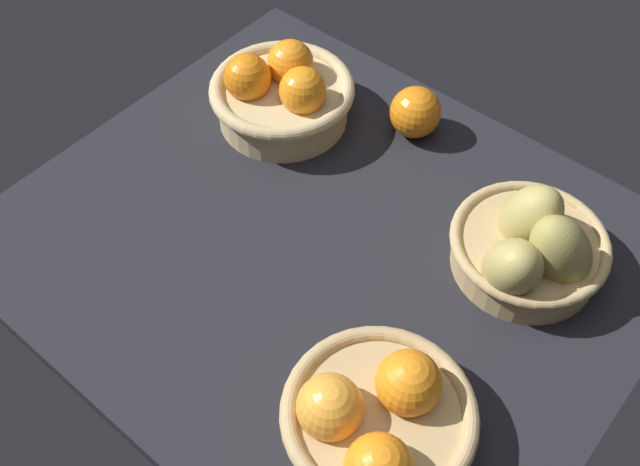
% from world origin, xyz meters
% --- Properties ---
extents(market_tray, '(0.84, 0.72, 0.03)m').
position_xyz_m(market_tray, '(0.00, 0.00, 0.01)').
color(market_tray, black).
rests_on(market_tray, ground).
extents(basket_near_right, '(0.22, 0.22, 0.12)m').
position_xyz_m(basket_near_right, '(0.21, -0.15, 0.08)').
color(basket_near_right, tan).
rests_on(basket_near_right, market_tray).
extents(basket_far_left, '(0.22, 0.22, 0.10)m').
position_xyz_m(basket_far_left, '(-0.22, 0.18, 0.07)').
color(basket_far_left, tan).
rests_on(basket_far_left, market_tray).
extents(basket_near_left_pears, '(0.22, 0.23, 0.15)m').
position_xyz_m(basket_near_left_pears, '(-0.23, -0.13, 0.08)').
color(basket_near_left_pears, tan).
rests_on(basket_near_left_pears, market_tray).
extents(loose_orange_front_gap, '(0.08, 0.08, 0.08)m').
position_xyz_m(loose_orange_front_gap, '(0.04, -0.26, 0.07)').
color(loose_orange_front_gap, orange).
rests_on(loose_orange_front_gap, market_tray).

